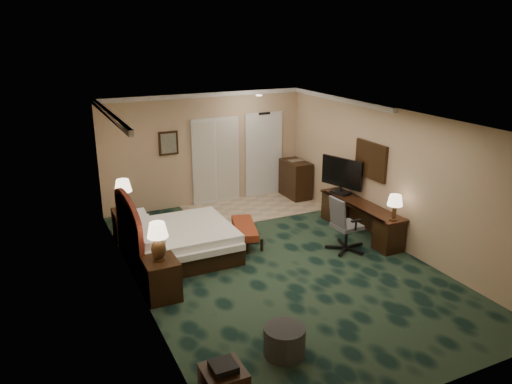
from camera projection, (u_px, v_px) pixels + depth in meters
name	position (u px, v px, depth m)	size (l,w,h in m)	color
floor	(277.00, 264.00, 9.16)	(5.00, 7.50, 0.00)	black
ceiling	(279.00, 118.00, 8.32)	(5.00, 7.50, 0.00)	silver
wall_back	(205.00, 150.00, 11.95)	(5.00, 0.00, 2.70)	tan
wall_front	(436.00, 292.00, 5.52)	(5.00, 0.00, 2.70)	tan
wall_left	(135.00, 217.00, 7.72)	(0.00, 7.50, 2.70)	tan
wall_right	(391.00, 177.00, 9.76)	(0.00, 7.50, 2.70)	tan
crown_molding	(279.00, 121.00, 8.33)	(5.00, 7.50, 0.10)	silver
tile_patch	(254.00, 208.00, 12.02)	(3.20, 1.70, 0.01)	tan
headboard	(129.00, 232.00, 8.81)	(0.12, 2.00, 1.40)	#4A1F15
entry_door	(263.00, 155.00, 12.65)	(1.02, 0.06, 2.18)	silver
closet_doors	(216.00, 161.00, 12.12)	(1.20, 0.06, 2.10)	beige
wall_art	(168.00, 143.00, 11.47)	(0.45, 0.06, 0.55)	#4D5D56
wall_mirror	(371.00, 160.00, 10.19)	(0.05, 0.95, 0.75)	white
bed	(182.00, 242.00, 9.39)	(1.86, 1.72, 0.59)	white
nightstand_near	(161.00, 279.00, 7.94)	(0.52, 0.60, 0.65)	black
nightstand_far	(126.00, 224.00, 10.20)	(0.49, 0.56, 0.61)	black
lamp_near	(158.00, 241.00, 7.77)	(0.33, 0.33, 0.63)	black
lamp_far	(124.00, 195.00, 10.02)	(0.35, 0.35, 0.65)	black
bed_bench	(245.00, 234.00, 10.00)	(0.40, 1.16, 0.39)	maroon
ottoman	(284.00, 341.00, 6.59)	(0.56, 0.56, 0.40)	#28282B
desk	(360.00, 219.00, 10.42)	(0.50, 2.32, 0.67)	black
tv	(342.00, 176.00, 10.80)	(0.09, 1.03, 0.80)	black
desk_lamp	(395.00, 207.00, 9.35)	(0.29, 0.29, 0.51)	black
desk_chair	(347.00, 224.00, 9.58)	(0.64, 0.60, 1.10)	#4D4E51
minibar	(295.00, 179.00, 12.66)	(0.49, 0.89, 0.94)	black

